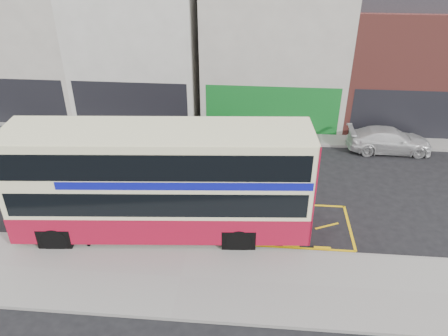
# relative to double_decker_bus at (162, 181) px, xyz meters

# --- Properties ---
(ground) EXTENTS (120.00, 120.00, 0.00)m
(ground) POSITION_rel_double_decker_bus_xyz_m (1.19, -0.60, -2.60)
(ground) COLOR black
(ground) RESTS_ON ground
(pavement) EXTENTS (40.00, 4.00, 0.15)m
(pavement) POSITION_rel_double_decker_bus_xyz_m (1.19, -2.90, -2.52)
(pavement) COLOR gray
(pavement) RESTS_ON ground
(kerb) EXTENTS (40.00, 0.15, 0.15)m
(kerb) POSITION_rel_double_decker_bus_xyz_m (1.19, -0.98, -2.52)
(kerb) COLOR gray
(kerb) RESTS_ON ground
(far_pavement) EXTENTS (50.00, 3.00, 0.15)m
(far_pavement) POSITION_rel_double_decker_bus_xyz_m (1.19, 10.40, -2.52)
(far_pavement) COLOR gray
(far_pavement) RESTS_ON ground
(road_markings) EXTENTS (14.00, 3.40, 0.01)m
(road_markings) POSITION_rel_double_decker_bus_xyz_m (1.19, 1.00, -2.59)
(road_markings) COLOR yellow
(road_markings) RESTS_ON ground
(terrace_far_left) EXTENTS (8.00, 8.01, 10.80)m
(terrace_far_left) POSITION_rel_double_decker_bus_xyz_m (-12.31, 14.38, 2.23)
(terrace_far_left) COLOR beige
(terrace_far_left) RESTS_ON ground
(terrace_left) EXTENTS (8.00, 8.01, 11.80)m
(terrace_left) POSITION_rel_double_decker_bus_xyz_m (-4.31, 14.38, 2.73)
(terrace_left) COLOR silver
(terrace_left) RESTS_ON ground
(terrace_green_shop) EXTENTS (9.00, 8.01, 11.30)m
(terrace_green_shop) POSITION_rel_double_decker_bus_xyz_m (4.69, 14.38, 2.48)
(terrace_green_shop) COLOR beige
(terrace_green_shop) RESTS_ON ground
(terrace_right) EXTENTS (9.00, 8.01, 10.30)m
(terrace_right) POSITION_rel_double_decker_bus_xyz_m (13.69, 14.38, 1.98)
(terrace_right) COLOR brown
(terrace_right) RESTS_ON ground
(double_decker_bus) EXTENTS (12.54, 3.80, 4.94)m
(double_decker_bus) POSITION_rel_double_decker_bus_xyz_m (0.00, 0.00, 0.00)
(double_decker_bus) COLOR #F5F0BA
(double_decker_bus) RESTS_ON ground
(bus_stop_post) EXTENTS (0.77, 0.14, 3.08)m
(bus_stop_post) POSITION_rel_double_decker_bus_xyz_m (-2.90, -1.42, -0.60)
(bus_stop_post) COLOR black
(bus_stop_post) RESTS_ON pavement
(car_silver) EXTENTS (3.92, 1.70, 1.32)m
(car_silver) POSITION_rel_double_decker_bus_xyz_m (-10.41, 7.79, -1.94)
(car_silver) COLOR #B5B5BA
(car_silver) RESTS_ON ground
(car_grey) EXTENTS (4.77, 2.45, 1.50)m
(car_grey) POSITION_rel_double_decker_bus_xyz_m (1.13, 8.16, -1.85)
(car_grey) COLOR #44474D
(car_grey) RESTS_ON ground
(car_white) EXTENTS (4.89, 2.02, 1.41)m
(car_white) POSITION_rel_double_decker_bus_xyz_m (11.62, 8.75, -1.89)
(car_white) COLOR silver
(car_white) RESTS_ON ground
(street_tree_right) EXTENTS (2.18, 2.18, 4.71)m
(street_tree_right) POSITION_rel_double_decker_bus_xyz_m (9.74, 11.47, 0.61)
(street_tree_right) COLOR black
(street_tree_right) RESTS_ON ground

